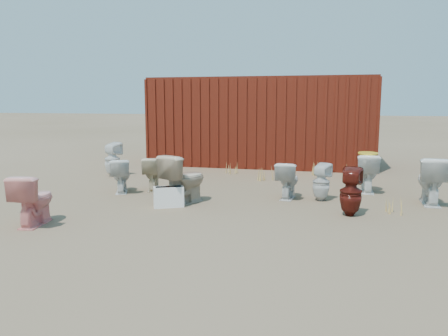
% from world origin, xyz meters
% --- Properties ---
extents(ground, '(100.00, 100.00, 0.00)m').
position_xyz_m(ground, '(0.00, 0.00, 0.00)').
color(ground, brown).
rests_on(ground, ground).
extents(shipping_container, '(6.00, 2.40, 2.40)m').
position_xyz_m(shipping_container, '(0.00, 5.20, 1.20)').
color(shipping_container, '#53150D').
rests_on(shipping_container, ground).
extents(toilet_front_a, '(0.59, 0.74, 0.66)m').
position_xyz_m(toilet_front_a, '(-2.07, 0.57, 0.33)').
color(toilet_front_a, silver).
rests_on(toilet_front_a, ground).
extents(toilet_front_pink, '(0.52, 0.78, 0.75)m').
position_xyz_m(toilet_front_pink, '(-2.23, -1.82, 0.37)').
color(toilet_front_pink, pink).
rests_on(toilet_front_pink, ground).
extents(toilet_front_c, '(0.44, 0.69, 0.67)m').
position_xyz_m(toilet_front_c, '(1.16, 0.81, 0.34)').
color(toilet_front_c, silver).
rests_on(toilet_front_c, ground).
extents(toilet_front_maroon, '(0.39, 0.40, 0.76)m').
position_xyz_m(toilet_front_maroon, '(2.22, -0.22, 0.38)').
color(toilet_front_maroon, '#55150E').
rests_on(toilet_front_maroon, ground).
extents(toilet_front_e, '(0.49, 0.83, 0.83)m').
position_xyz_m(toilet_front_e, '(3.60, 0.92, 0.41)').
color(toilet_front_e, silver).
rests_on(toilet_front_e, ground).
extents(toilet_back_a, '(0.45, 0.46, 0.81)m').
position_xyz_m(toilet_back_a, '(-3.11, 2.20, 0.40)').
color(toilet_back_a, white).
rests_on(toilet_back_a, ground).
extents(toilet_back_beige_left, '(0.55, 0.74, 0.67)m').
position_xyz_m(toilet_back_beige_left, '(-1.53, 0.88, 0.34)').
color(toilet_back_beige_left, beige).
rests_on(toilet_back_beige_left, ground).
extents(toilet_back_beige_right, '(0.80, 0.97, 0.86)m').
position_xyz_m(toilet_back_beige_right, '(-0.57, -0.02, 0.43)').
color(toilet_back_beige_right, '#C2AB8E').
rests_on(toilet_back_beige_right, ground).
extents(toilet_back_yellowlid, '(0.43, 0.74, 0.75)m').
position_xyz_m(toilet_back_yellowlid, '(2.61, 1.75, 0.38)').
color(toilet_back_yellowlid, white).
rests_on(toilet_back_yellowlid, ground).
extents(toilet_back_e, '(0.40, 0.41, 0.67)m').
position_xyz_m(toilet_back_e, '(1.76, 0.74, 0.34)').
color(toilet_back_e, silver).
rests_on(toilet_back_e, ground).
extents(yellow_lid, '(0.38, 0.48, 0.02)m').
position_xyz_m(yellow_lid, '(2.61, 1.75, 0.77)').
color(yellow_lid, gold).
rests_on(yellow_lid, toilet_back_yellowlid).
extents(loose_tank, '(0.54, 0.40, 0.35)m').
position_xyz_m(loose_tank, '(-0.73, -0.36, 0.17)').
color(loose_tank, white).
rests_on(loose_tank, ground).
extents(loose_lid_near, '(0.44, 0.54, 0.02)m').
position_xyz_m(loose_lid_near, '(-1.82, 2.87, 0.01)').
color(loose_lid_near, '#CCB694').
rests_on(loose_lid_near, ground).
extents(loose_lid_far, '(0.53, 0.58, 0.02)m').
position_xyz_m(loose_lid_far, '(-2.40, 3.27, 0.01)').
color(loose_lid_far, '#C6B38F').
rests_on(loose_lid_far, ground).
extents(weed_clump_a, '(0.36, 0.36, 0.31)m').
position_xyz_m(weed_clump_a, '(-1.83, 2.88, 0.16)').
color(weed_clump_a, tan).
rests_on(weed_clump_a, ground).
extents(weed_clump_b, '(0.32, 0.32, 0.32)m').
position_xyz_m(weed_clump_b, '(0.50, 2.52, 0.16)').
color(weed_clump_b, tan).
rests_on(weed_clump_b, ground).
extents(weed_clump_c, '(0.36, 0.36, 0.31)m').
position_xyz_m(weed_clump_c, '(2.34, 3.18, 0.15)').
color(weed_clump_c, tan).
rests_on(weed_clump_c, ground).
extents(weed_clump_d, '(0.30, 0.30, 0.26)m').
position_xyz_m(weed_clump_d, '(-0.48, 3.24, 0.13)').
color(weed_clump_d, tan).
rests_on(weed_clump_d, ground).
extents(weed_clump_e, '(0.34, 0.34, 0.32)m').
position_xyz_m(weed_clump_e, '(1.63, 3.50, 0.16)').
color(weed_clump_e, tan).
rests_on(weed_clump_e, ground).
extents(weed_clump_f, '(0.28, 0.28, 0.24)m').
position_xyz_m(weed_clump_f, '(2.91, 0.07, 0.12)').
color(weed_clump_f, tan).
rests_on(weed_clump_f, ground).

